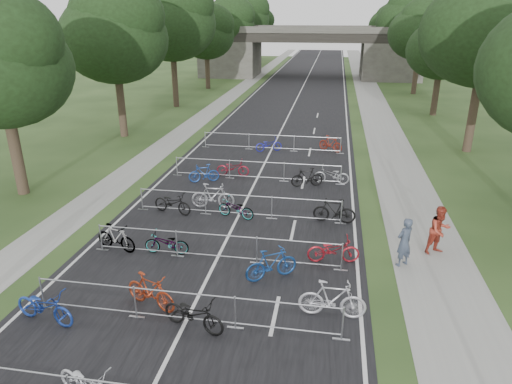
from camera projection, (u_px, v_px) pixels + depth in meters
road at (299, 94)px, 52.93m from camera, size 11.00×140.00×0.01m
sidewalk_right at (370, 95)px, 51.68m from camera, size 3.00×140.00×0.01m
sidewalk_left at (236, 92)px, 54.10m from camera, size 2.00×140.00×0.01m
lane_markings at (299, 94)px, 52.94m from camera, size 0.12×140.00×0.00m
overpass_bridge at (309, 52)px, 65.42m from camera, size 31.00×8.00×7.05m
tree_left_1 at (115, 34)px, 31.79m from camera, size 7.56×7.56×11.53m
tree_right_1 at (490, 27)px, 27.75m from camera, size 8.18×8.18×12.47m
tree_left_2 at (172, 20)px, 42.51m from camera, size 8.40×8.40×12.81m
tree_right_2 at (444, 47)px, 39.47m from camera, size 6.16×6.16×9.39m
tree_left_3 at (207, 33)px, 54.12m from camera, size 6.72×6.72×10.25m
tree_right_3 at (422, 31)px, 50.14m from camera, size 7.17×7.17×10.93m
tree_left_4 at (229, 24)px, 64.84m from camera, size 7.56×7.56×11.53m
tree_right_4 at (408, 20)px, 60.80m from camera, size 8.18×8.18×12.47m
tree_left_5 at (245, 17)px, 75.56m from camera, size 8.40×8.40×12.81m
tree_right_5 at (396, 32)px, 72.53m from camera, size 6.16×6.16×9.39m
tree_left_6 at (257, 26)px, 87.17m from camera, size 6.72×6.72×10.25m
tree_right_6 at (389, 24)px, 83.19m from camera, size 7.17×7.17×10.93m
barrier_row_2 at (184, 307)px, 13.44m from camera, size 9.70×0.08×1.10m
barrier_row_3 at (216, 247)px, 16.93m from camera, size 9.70×0.08×1.10m
barrier_row_4 at (238, 205)px, 20.60m from camera, size 9.70×0.08×1.10m
barrier_row_5 at (257, 171)px, 25.19m from camera, size 9.70×0.08×1.10m
barrier_row_6 at (271, 142)px, 30.70m from camera, size 9.70×0.08×1.10m
bike_8 at (44, 306)px, 13.49m from camera, size 2.18×1.13×1.09m
bike_9 at (151, 291)px, 14.16m from camera, size 1.99×1.21×1.16m
bike_10 at (194, 314)px, 13.19m from camera, size 2.12×1.23×1.05m
bike_11 at (332, 299)px, 13.70m from camera, size 2.05×0.58×1.23m
bike_12 at (116, 238)px, 17.63m from camera, size 1.87×0.96×1.08m
bike_13 at (167, 243)px, 17.39m from camera, size 1.74×0.68×0.90m
bike_14 at (271, 264)px, 15.70m from camera, size 1.92×1.50×1.16m
bike_15 at (333, 250)px, 16.80m from camera, size 2.00×0.95×1.01m
bike_16 at (172, 203)px, 20.96m from camera, size 2.06×1.17×1.03m
bike_17 at (213, 196)px, 21.45m from camera, size 2.10×0.74×1.24m
bike_18 at (236, 209)px, 20.47m from camera, size 1.86×1.06×0.93m
bike_19 at (334, 211)px, 20.01m from camera, size 1.89×0.63×1.12m
bike_20 at (204, 173)px, 24.88m from camera, size 1.74×1.06×1.01m
bike_21 at (233, 168)px, 25.81m from camera, size 1.89×0.76×0.97m
bike_22 at (307, 177)px, 24.22m from camera, size 1.79×0.99×1.03m
bike_23 at (332, 175)px, 24.63m from camera, size 1.91×0.72×0.99m
bike_26 at (269, 145)px, 30.47m from camera, size 1.90×1.27×0.94m
bike_27 at (331, 144)px, 30.49m from camera, size 1.77×1.31×1.05m
pedestrian_a at (404, 242)px, 16.43m from camera, size 0.81×0.78×1.87m
pedestrian_b at (440, 230)px, 17.28m from camera, size 1.17×1.10×1.92m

